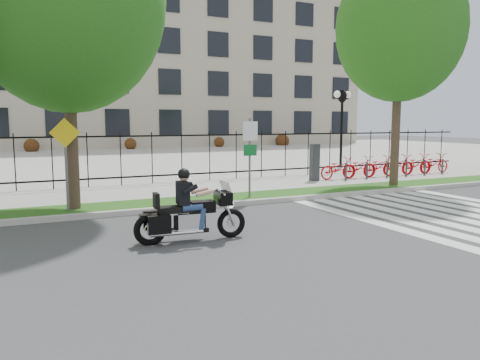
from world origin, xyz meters
name	(u,v)px	position (x,y,z in m)	size (l,w,h in m)	color
ground	(313,235)	(0.00, 0.00, 0.00)	(120.00, 120.00, 0.00)	#3C3C3F
curb	(236,204)	(0.00, 4.10, 0.07)	(60.00, 0.20, 0.15)	#A9A69F
grass_verge	(225,199)	(0.00, 4.95, 0.07)	(60.00, 1.50, 0.15)	#194C13
sidewalk	(197,189)	(0.00, 7.45, 0.07)	(60.00, 3.50, 0.15)	gray
plaza	(110,157)	(0.00, 25.00, 0.05)	(80.00, 34.00, 0.10)	gray
crosswalk_stripes	(463,217)	(4.83, 0.00, 0.01)	(5.70, 8.00, 0.01)	silver
iron_fence	(182,157)	(0.00, 9.20, 1.15)	(30.00, 0.06, 2.00)	black
office_building	(73,51)	(0.00, 44.92, 9.97)	(60.00, 21.90, 20.15)	#A79886
lamp_post_right	(342,109)	(10.00, 12.00, 3.21)	(1.06, 0.70, 4.25)	black
street_tree_2	(400,28)	(7.08, 4.95, 5.96)	(4.71, 4.71, 8.53)	#37281E
bike_share_station	(387,165)	(8.85, 7.20, 0.62)	(7.76, 0.85, 1.50)	#2D2D33
sign_pole_regulatory	(250,147)	(0.72, 4.58, 1.74)	(0.50, 0.09, 2.50)	#59595B
sign_pole_warning	(66,152)	(-4.75, 4.58, 1.74)	(0.78, 0.09, 2.49)	#59595B
motorcycle_rider	(191,212)	(-2.64, 0.71, 0.63)	(2.45, 0.76, 1.89)	black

